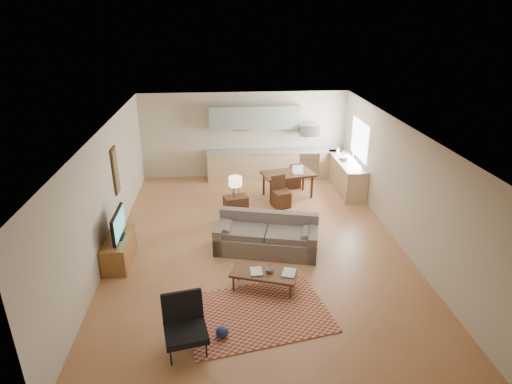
{
  "coord_description": "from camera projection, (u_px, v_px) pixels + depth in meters",
  "views": [
    {
      "loc": [
        -0.76,
        -8.65,
        4.92
      ],
      "look_at": [
        0.0,
        0.3,
        1.15
      ],
      "focal_mm": 30.0,
      "sensor_mm": 36.0,
      "label": 1
    }
  ],
  "objects": [
    {
      "name": "room",
      "position": [
        257.0,
        189.0,
        9.39
      ],
      "size": [
        9.0,
        9.0,
        9.0
      ],
      "color": "#9F663E",
      "rests_on": "ground"
    },
    {
      "name": "kitchen_counter_back",
      "position": [
        274.0,
        164.0,
        13.64
      ],
      "size": [
        4.26,
        0.64,
        0.92
      ],
      "primitive_type": null,
      "color": "tan",
      "rests_on": "ground"
    },
    {
      "name": "kitchen_counter_right",
      "position": [
        346.0,
        175.0,
        12.72
      ],
      "size": [
        0.64,
        2.26,
        0.92
      ],
      "primitive_type": null,
      "color": "tan",
      "rests_on": "ground"
    },
    {
      "name": "kitchen_range",
      "position": [
        308.0,
        164.0,
        13.73
      ],
      "size": [
        0.62,
        0.62,
        0.9
      ],
      "primitive_type": "cube",
      "color": "#A5A8AD",
      "rests_on": "ground"
    },
    {
      "name": "kitchen_microwave",
      "position": [
        309.0,
        130.0,
        13.33
      ],
      "size": [
        0.62,
        0.4,
        0.35
      ],
      "primitive_type": "cube",
      "color": "#A5A8AD",
      "rests_on": "room"
    },
    {
      "name": "upper_cabinets",
      "position": [
        255.0,
        117.0,
        13.16
      ],
      "size": [
        2.8,
        0.34,
        0.7
      ],
      "primitive_type": "cube",
      "color": "gray",
      "rests_on": "room"
    },
    {
      "name": "window_right",
      "position": [
        360.0,
        139.0,
        12.32
      ],
      "size": [
        0.02,
        1.4,
        1.05
      ],
      "primitive_type": "cube",
      "color": "white",
      "rests_on": "room"
    },
    {
      "name": "wall_art_left",
      "position": [
        116.0,
        171.0,
        9.89
      ],
      "size": [
        0.06,
        0.42,
        1.1
      ],
      "primitive_type": null,
      "color": "olive",
      "rests_on": "room"
    },
    {
      "name": "triptych",
      "position": [
        241.0,
        123.0,
        13.33
      ],
      "size": [
        1.7,
        0.04,
        0.5
      ],
      "primitive_type": null,
      "color": "beige",
      "rests_on": "room"
    },
    {
      "name": "rug",
      "position": [
        257.0,
        313.0,
        7.56
      ],
      "size": [
        2.76,
        2.17,
        0.02
      ],
      "primitive_type": "cube",
      "rotation": [
        0.0,
        0.0,
        0.2
      ],
      "color": "maroon",
      "rests_on": "floor"
    },
    {
      "name": "sofa",
      "position": [
        267.0,
        235.0,
        9.42
      ],
      "size": [
        2.52,
        1.55,
        0.81
      ],
      "primitive_type": null,
      "rotation": [
        0.0,
        0.0,
        -0.25
      ],
      "color": "#61554D",
      "rests_on": "floor"
    },
    {
      "name": "coffee_table",
      "position": [
        264.0,
        281.0,
        8.17
      ],
      "size": [
        1.35,
        0.87,
        0.38
      ],
      "primitive_type": null,
      "rotation": [
        0.0,
        0.0,
        -0.32
      ],
      "color": "#462918",
      "rests_on": "floor"
    },
    {
      "name": "book_a",
      "position": [
        250.0,
        272.0,
        8.1
      ],
      "size": [
        0.23,
        0.31,
        0.03
      ],
      "primitive_type": "imported",
      "rotation": [
        0.0,
        0.0,
        0.02
      ],
      "color": "#9C2814",
      "rests_on": "coffee_table"
    },
    {
      "name": "book_b",
      "position": [
        283.0,
        272.0,
        8.1
      ],
      "size": [
        0.44,
        0.48,
        0.02
      ],
      "primitive_type": "imported",
      "rotation": [
        0.0,
        0.0,
        -0.34
      ],
      "color": "navy",
      "rests_on": "coffee_table"
    },
    {
      "name": "vase",
      "position": [
        269.0,
        268.0,
        8.09
      ],
      "size": [
        0.16,
        0.16,
        0.16
      ],
      "primitive_type": "imported",
      "rotation": [
        0.0,
        0.0,
        -0.03
      ],
      "color": "black",
      "rests_on": "coffee_table"
    },
    {
      "name": "armchair",
      "position": [
        185.0,
        327.0,
        6.61
      ],
      "size": [
        0.89,
        0.89,
        0.86
      ],
      "primitive_type": null,
      "rotation": [
        0.0,
        0.0,
        0.2
      ],
      "color": "black",
      "rests_on": "floor"
    },
    {
      "name": "tv_credenza",
      "position": [
        119.0,
        249.0,
        9.05
      ],
      "size": [
        0.49,
        1.27,
        0.59
      ],
      "primitive_type": null,
      "color": "brown",
      "rests_on": "floor"
    },
    {
      "name": "tv",
      "position": [
        118.0,
        225.0,
        8.82
      ],
      "size": [
        0.1,
        0.98,
        0.59
      ],
      "primitive_type": null,
      "color": "black",
      "rests_on": "tv_credenza"
    },
    {
      "name": "console_table",
      "position": [
        236.0,
        209.0,
        10.83
      ],
      "size": [
        0.66,
        0.52,
        0.68
      ],
      "primitive_type": null,
      "rotation": [
        0.0,
        0.0,
        0.25
      ],
      "color": "#341D11",
      "rests_on": "floor"
    },
    {
      "name": "table_lamp",
      "position": [
        235.0,
        186.0,
        10.6
      ],
      "size": [
        0.41,
        0.41,
        0.54
      ],
      "primitive_type": null,
      "rotation": [
        0.0,
        0.0,
        0.32
      ],
      "color": "beige",
      "rests_on": "console_table"
    },
    {
      "name": "dining_table",
      "position": [
        288.0,
        185.0,
        12.27
      ],
      "size": [
        1.58,
        1.12,
        0.73
      ],
      "primitive_type": null,
      "rotation": [
        0.0,
        0.0,
        0.23
      ],
      "color": "#341D11",
      "rests_on": "floor"
    },
    {
      "name": "dining_chair_near",
      "position": [
        281.0,
        192.0,
        11.58
      ],
      "size": [
        0.54,
        0.55,
        0.87
      ],
      "primitive_type": null,
      "rotation": [
        0.0,
        0.0,
        0.35
      ],
      "color": "#341D11",
      "rests_on": "floor"
    },
    {
      "name": "dining_chair_far",
      "position": [
        293.0,
        175.0,
        12.92
      ],
      "size": [
        0.46,
        0.48,
        0.81
      ],
      "primitive_type": null,
      "rotation": [
        0.0,
        0.0,
        3.35
      ],
      "color": "#341D11",
      "rests_on": "floor"
    },
    {
      "name": "laptop",
      "position": [
        299.0,
        170.0,
        12.02
      ],
      "size": [
        0.32,
        0.25,
        0.23
      ],
      "primitive_type": null,
      "rotation": [
        0.0,
        0.0,
        0.06
      ],
      "color": "#A5A8AD",
      "rests_on": "dining_table"
    },
    {
      "name": "soap_bottle",
      "position": [
        338.0,
        150.0,
        13.17
      ],
      "size": [
        0.09,
        0.09,
        0.19
      ],
      "primitive_type": "imported",
      "rotation": [
        0.0,
        0.0,
        0.02
      ],
      "color": "beige",
      "rests_on": "kitchen_counter_right"
    }
  ]
}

